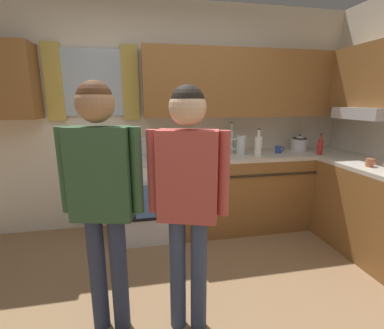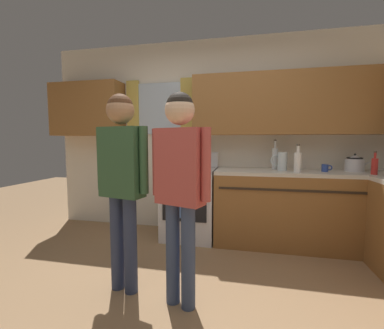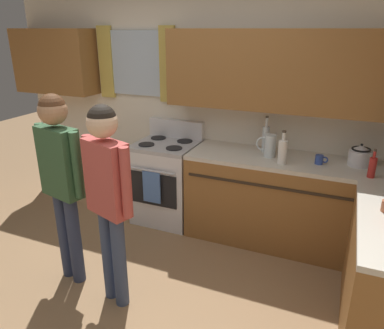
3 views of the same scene
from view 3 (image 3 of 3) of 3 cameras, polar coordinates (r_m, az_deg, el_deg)
The scene contains 12 objects.
ground_plane at distance 3.16m, azimuth -13.08°, elevation -21.11°, with size 12.00×12.00×0.00m, color #93704C.
back_wall_unit at distance 3.98m, azimuth 1.70°, elevation 11.70°, with size 4.60×0.42×2.60m.
kitchen_counter_run at distance 3.46m, azimuth 20.10°, elevation -8.92°, with size 2.19×1.87×0.90m.
stove_oven at distance 4.14m, azimuth -3.90°, elevation -2.39°, with size 0.65×0.67×1.10m.
bottle_tall_clear at distance 3.74m, azimuth 11.38°, elevation 4.02°, with size 0.07×0.07×0.37m.
bottle_sauce_red at distance 3.38m, azimuth 26.24°, elevation -0.33°, with size 0.06×0.06×0.25m.
bottle_milk_white at distance 3.44m, azimuth 13.89°, elevation 2.01°, with size 0.08×0.08×0.31m.
mug_cobalt_blue at distance 3.55m, azimuth 19.24°, elevation 0.73°, with size 0.11×0.07×0.08m.
stovetop_kettle at distance 3.64m, azimuth 24.71°, elevation 1.29°, with size 0.27×0.20×0.21m.
water_pitcher at distance 3.61m, azimuth 11.94°, elevation 2.90°, with size 0.19×0.11×0.22m.
adult_left at distance 3.09m, azimuth -19.77°, elevation -0.73°, with size 0.49×0.23×1.62m.
adult_in_plaid at distance 2.71m, azimuth -12.99°, elevation -3.23°, with size 0.48×0.26×1.60m.
Camera 3 is at (1.51, -1.85, 2.07)m, focal length 34.29 mm.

